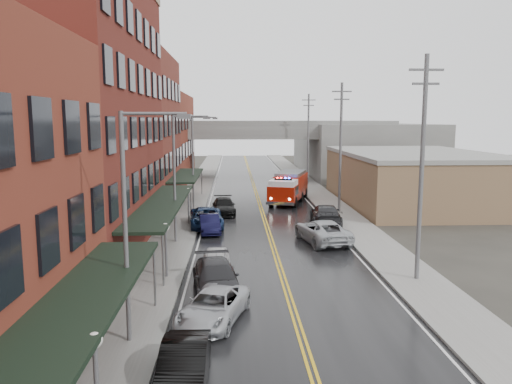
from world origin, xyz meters
name	(u,v)px	position (x,y,z in m)	size (l,w,h in m)	color
road	(266,224)	(0.00, 30.00, 0.01)	(11.00, 160.00, 0.02)	black
sidewalk_left	(178,225)	(-7.30, 30.00, 0.07)	(3.00, 160.00, 0.15)	slate
sidewalk_right	(353,223)	(7.30, 30.00, 0.07)	(3.00, 160.00, 0.15)	slate
curb_left	(198,224)	(-5.65, 30.00, 0.07)	(0.30, 160.00, 0.15)	gray
curb_right	(333,223)	(5.65, 30.00, 0.07)	(0.30, 160.00, 0.15)	gray
brick_building_b	(72,115)	(-13.30, 23.00, 9.00)	(9.00, 20.00, 18.00)	#521C15
brick_building_c	(128,131)	(-13.30, 40.50, 7.50)	(9.00, 15.00, 15.00)	maroon
brick_building_far	(155,139)	(-13.30, 58.00, 6.00)	(9.00, 20.00, 12.00)	maroon
tan_building	(413,180)	(16.00, 40.00, 2.50)	(14.00, 22.00, 5.00)	brown
right_far_block	(360,148)	(18.00, 70.00, 4.00)	(18.00, 30.00, 8.00)	slate
awning_0	(76,309)	(-7.49, 4.00, 2.99)	(2.60, 16.00, 3.09)	black
awning_1	(163,204)	(-7.49, 23.00, 2.99)	(2.60, 18.00, 3.09)	black
awning_2	(187,175)	(-7.49, 40.50, 2.99)	(2.60, 13.00, 3.09)	black
globe_lamp_0	(95,361)	(-6.40, 2.00, 2.31)	(0.44, 0.44, 3.12)	#59595B
globe_lamp_1	(166,238)	(-6.40, 16.00, 2.31)	(0.44, 0.44, 3.12)	#59595B
globe_lamp_2	(188,198)	(-6.40, 30.00, 2.31)	(0.44, 0.44, 3.12)	#59595B
street_lamp_0	(131,213)	(-6.55, 8.00, 5.19)	(2.64, 0.22, 9.00)	#59595B
street_lamp_1	(178,170)	(-6.55, 24.00, 5.19)	(2.64, 0.22, 9.00)	#59595B
street_lamp_2	(195,154)	(-6.55, 40.00, 5.19)	(2.64, 0.22, 9.00)	#59595B
utility_pole_0	(422,165)	(7.20, 15.00, 6.31)	(1.80, 0.24, 12.00)	#59595B
utility_pole_1	(341,146)	(7.20, 35.00, 6.31)	(1.80, 0.24, 12.00)	#59595B
utility_pole_2	(308,138)	(7.20, 55.00, 6.31)	(1.80, 0.24, 12.00)	#59595B
overpass	(252,138)	(0.00, 62.00, 5.99)	(40.00, 10.00, 7.50)	slate
fire_truck	(289,186)	(3.11, 41.14, 1.70)	(5.36, 9.03, 3.14)	maroon
parked_car_left_1	(184,366)	(-4.35, 4.70, 0.72)	(1.53, 4.39, 1.45)	black
parked_car_left_2	(213,306)	(-3.60, 10.00, 0.68)	(2.26, 4.90, 1.36)	#ACAFB5
parked_car_left_3	(216,278)	(-3.60, 13.60, 0.78)	(2.20, 5.40, 1.57)	#252527
parked_car_left_4	(215,261)	(-3.78, 17.05, 0.68)	(1.60, 3.97, 1.35)	silver
parked_car_left_5	(209,224)	(-4.57, 27.20, 0.71)	(1.49, 4.28, 1.41)	black
parked_car_left_6	(206,218)	(-4.91, 29.26, 0.78)	(2.58, 5.59, 1.55)	#14274D
parked_car_left_7	(224,206)	(-3.60, 34.80, 0.74)	(2.07, 5.09, 1.48)	black
parked_car_right_0	(322,231)	(3.60, 23.80, 0.82)	(2.71, 5.87, 1.63)	#ABAFB4
parked_car_right_1	(326,215)	(4.97, 29.80, 0.84)	(2.35, 5.78, 1.68)	#242426
parked_car_right_2	(290,189)	(3.79, 46.20, 0.77)	(1.82, 4.52, 1.54)	silver
parked_car_right_3	(291,184)	(4.53, 50.89, 0.66)	(1.41, 4.03, 1.33)	black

